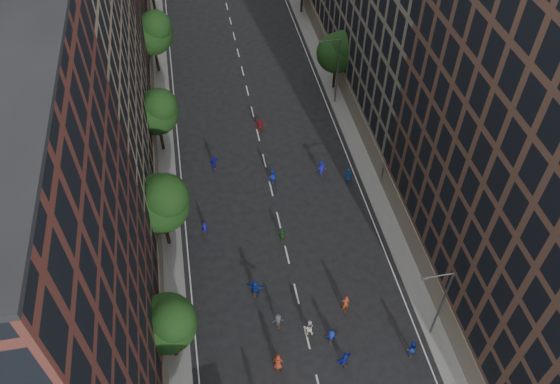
% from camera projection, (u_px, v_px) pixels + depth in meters
% --- Properties ---
extents(ground, '(240.00, 240.00, 0.00)m').
position_uv_depth(ground, '(259.00, 138.00, 64.84)').
color(ground, black).
rests_on(ground, ground).
extents(sidewalk_left, '(4.00, 105.00, 0.15)m').
position_uv_depth(sidewalk_left, '(155.00, 110.00, 68.31)').
color(sidewalk_left, slate).
rests_on(sidewalk_left, ground).
extents(sidewalk_right, '(4.00, 105.00, 0.15)m').
position_uv_depth(sidewalk_right, '(340.00, 89.00, 71.32)').
color(sidewalk_right, slate).
rests_on(sidewalk_right, ground).
extents(bldg_left_a, '(14.00, 22.00, 30.00)m').
position_uv_depth(bldg_left_a, '(10.00, 306.00, 32.03)').
color(bldg_left_a, '#552720').
rests_on(bldg_left_a, ground).
extents(bldg_left_b, '(14.00, 26.00, 34.00)m').
position_uv_depth(bldg_left_b, '(43.00, 53.00, 46.68)').
color(bldg_left_b, '#8F785D').
rests_on(bldg_left_b, ground).
extents(tree_left_1, '(4.80, 4.80, 8.21)m').
position_uv_depth(tree_left_1, '(169.00, 322.00, 41.85)').
color(tree_left_1, black).
rests_on(tree_left_1, ground).
extents(tree_left_2, '(5.60, 5.60, 9.45)m').
position_uv_depth(tree_left_2, '(162.00, 201.00, 49.30)').
color(tree_left_2, black).
rests_on(tree_left_2, ground).
extents(tree_left_3, '(5.00, 5.00, 8.58)m').
position_uv_depth(tree_left_3, '(157.00, 111.00, 59.11)').
color(tree_left_3, black).
rests_on(tree_left_3, ground).
extents(tree_left_4, '(5.40, 5.40, 9.08)m').
position_uv_depth(tree_left_4, '(153.00, 32.00, 69.64)').
color(tree_left_4, black).
rests_on(tree_left_4, ground).
extents(tree_right_a, '(5.00, 5.00, 8.39)m').
position_uv_depth(tree_right_a, '(338.00, 51.00, 67.42)').
color(tree_right_a, black).
rests_on(tree_right_a, ground).
extents(streetlamp_near, '(2.64, 0.22, 9.06)m').
position_uv_depth(streetlamp_near, '(440.00, 301.00, 43.57)').
color(streetlamp_near, '#595B60').
rests_on(streetlamp_near, ground).
extents(streetlamp_far, '(2.64, 0.22, 9.06)m').
position_uv_depth(streetlamp_far, '(336.00, 68.00, 65.72)').
color(streetlamp_far, '#595B60').
rests_on(streetlamp_far, ground).
extents(skater_2, '(0.95, 0.77, 1.87)m').
position_uv_depth(skater_2, '(411.00, 349.00, 45.34)').
color(skater_2, '#13299D').
rests_on(skater_2, ground).
extents(skater_3, '(1.07, 0.76, 1.50)m').
position_uv_depth(skater_3, '(331.00, 336.00, 46.30)').
color(skater_3, '#13289F').
rests_on(skater_3, ground).
extents(skater_5, '(1.60, 1.02, 1.64)m').
position_uv_depth(skater_5, '(344.00, 360.00, 44.79)').
color(skater_5, '#1321A0').
rests_on(skater_5, ground).
extents(skater_6, '(1.02, 0.79, 1.86)m').
position_uv_depth(skater_6, '(278.00, 362.00, 44.55)').
color(skater_6, maroon).
rests_on(skater_6, ground).
extents(skater_7, '(0.73, 0.50, 1.95)m').
position_uv_depth(skater_7, '(345.00, 303.00, 48.26)').
color(skater_7, '#A2391B').
rests_on(skater_7, ground).
extents(skater_8, '(1.06, 0.93, 1.84)m').
position_uv_depth(skater_8, '(309.00, 328.00, 46.67)').
color(skater_8, silver).
rests_on(skater_8, ground).
extents(skater_9, '(1.00, 0.58, 1.54)m').
position_uv_depth(skater_9, '(278.00, 321.00, 47.31)').
color(skater_9, '#414046').
rests_on(skater_9, ground).
extents(skater_10, '(0.92, 0.49, 1.49)m').
position_uv_depth(skater_10, '(282.00, 235.00, 53.78)').
color(skater_10, '#206C21').
rests_on(skater_10, ground).
extents(skater_11, '(1.84, 1.23, 1.90)m').
position_uv_depth(skater_11, '(255.00, 288.00, 49.36)').
color(skater_11, '#132EA1').
rests_on(skater_11, ground).
extents(skater_12, '(0.82, 0.58, 1.59)m').
position_uv_depth(skater_12, '(348.00, 175.00, 59.43)').
color(skater_12, '#124294').
rests_on(skater_12, ground).
extents(skater_13, '(0.63, 0.48, 1.54)m').
position_uv_depth(skater_13, '(205.00, 228.00, 54.36)').
color(skater_13, '#1413A0').
rests_on(skater_13, ground).
extents(skater_14, '(1.09, 0.94, 1.93)m').
position_uv_depth(skater_14, '(272.00, 176.00, 59.07)').
color(skater_14, '#152EAE').
rests_on(skater_14, ground).
extents(skater_15, '(1.20, 0.72, 1.83)m').
position_uv_depth(skater_15, '(321.00, 169.00, 59.95)').
color(skater_15, '#161AB9').
rests_on(skater_15, ground).
extents(skater_16, '(1.18, 0.80, 1.86)m').
position_uv_depth(skater_16, '(214.00, 163.00, 60.59)').
color(skater_16, '#1714A7').
rests_on(skater_16, ground).
extents(skater_17, '(1.59, 0.97, 1.63)m').
position_uv_depth(skater_17, '(260.00, 125.00, 65.14)').
color(skater_17, '#A71B1F').
rests_on(skater_17, ground).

